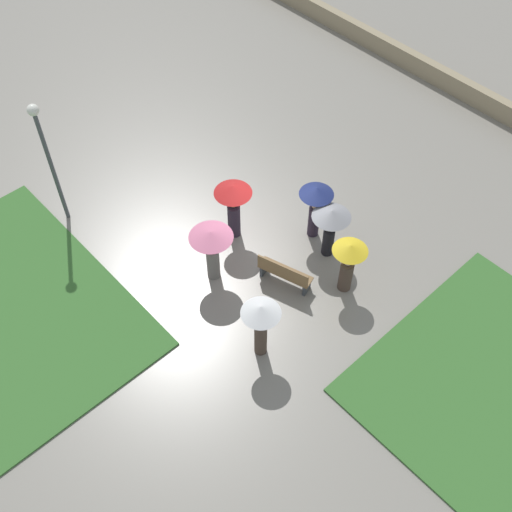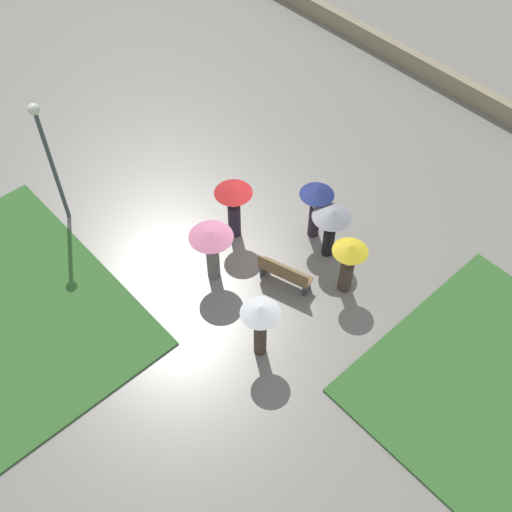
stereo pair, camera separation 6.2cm
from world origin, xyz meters
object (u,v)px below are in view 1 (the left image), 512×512
(crowd_person_red, at_px, (233,201))
(crowd_person_pink, at_px, (212,245))
(crowd_person_navy, at_px, (316,202))
(crowd_person_white, at_px, (261,319))
(crowd_person_yellow, at_px, (348,260))
(lamp_post, at_px, (46,149))
(park_bench, at_px, (284,273))
(crowd_person_grey, at_px, (331,222))

(crowd_person_red, relative_size, crowd_person_pink, 1.08)
(crowd_person_navy, height_order, crowd_person_white, crowd_person_white)
(crowd_person_navy, distance_m, crowd_person_yellow, 2.14)
(lamp_post, height_order, crowd_person_navy, lamp_post)
(park_bench, distance_m, lamp_post, 7.34)
(crowd_person_grey, bearing_deg, lamp_post, 106.43)
(park_bench, relative_size, crowd_person_navy, 0.84)
(lamp_post, xyz_separation_m, crowd_person_navy, (-5.53, -4.99, -1.35))
(lamp_post, distance_m, crowd_person_navy, 7.57)
(crowd_person_white, height_order, crowd_person_yellow, crowd_person_white)
(crowd_person_navy, bearing_deg, crowd_person_pink, 119.00)
(lamp_post, relative_size, crowd_person_pink, 2.29)
(park_bench, xyz_separation_m, crowd_person_white, (-1.14, 1.95, 0.97))
(lamp_post, relative_size, crowd_person_navy, 2.21)
(crowd_person_white, xyz_separation_m, crowd_person_yellow, (-0.08, -3.09, -0.25))
(crowd_person_pink, bearing_deg, crowd_person_white, -13.89)
(crowd_person_yellow, bearing_deg, park_bench, -45.36)
(lamp_post, bearing_deg, crowd_person_grey, -143.01)
(crowd_person_red, bearing_deg, crowd_person_navy, -74.08)
(crowd_person_white, xyz_separation_m, crowd_person_grey, (1.11, -3.66, -0.12))
(park_bench, height_order, crowd_person_grey, crowd_person_grey)
(lamp_post, bearing_deg, park_bench, -154.05)
(crowd_person_white, bearing_deg, crowd_person_grey, 101.51)
(crowd_person_grey, height_order, crowd_person_pink, crowd_person_pink)
(park_bench, height_order, crowd_person_navy, crowd_person_navy)
(crowd_person_grey, height_order, crowd_person_red, crowd_person_red)
(crowd_person_grey, relative_size, crowd_person_red, 0.90)
(crowd_person_navy, bearing_deg, crowd_person_white, 159.20)
(lamp_post, bearing_deg, crowd_person_pink, -158.99)
(crowd_person_white, height_order, crowd_person_grey, crowd_person_white)
(park_bench, bearing_deg, crowd_person_navy, -86.08)
(crowd_person_navy, xyz_separation_m, crowd_person_grey, (-0.79, 0.22, -0.03))
(crowd_person_white, distance_m, crowd_person_red, 4.10)
(park_bench, relative_size, crowd_person_pink, 0.88)
(park_bench, distance_m, crowd_person_white, 2.46)
(crowd_person_navy, height_order, crowd_person_yellow, crowd_person_navy)
(crowd_person_grey, bearing_deg, crowd_person_pink, 131.09)
(crowd_person_pink, xyz_separation_m, crowd_person_yellow, (-2.78, -2.38, -0.14))
(crowd_person_grey, relative_size, crowd_person_yellow, 0.98)
(crowd_person_white, relative_size, crowd_person_yellow, 1.10)
(crowd_person_pink, bearing_deg, lamp_post, -158.11)
(crowd_person_navy, bearing_deg, crowd_person_grey, -152.51)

